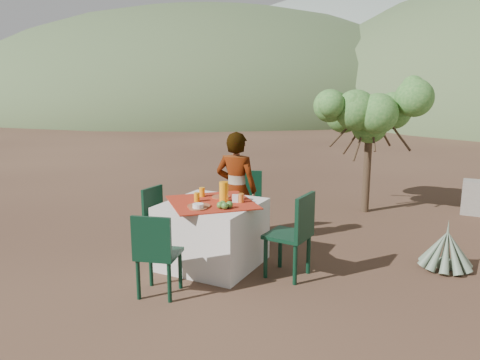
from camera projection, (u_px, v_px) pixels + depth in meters
name	position (u px, v px, depth m)	size (l,w,h in m)	color
ground	(245.00, 256.00, 5.79)	(160.00, 160.00, 0.00)	#342117
table	(212.00, 233.00, 5.45)	(1.30, 1.30, 0.76)	silver
chair_far	(246.00, 201.00, 6.44)	(0.53, 0.53, 0.91)	black
chair_near	(156.00, 251.00, 4.59)	(0.49, 0.49, 0.86)	black
chair_left	(159.00, 216.00, 5.87)	(0.39, 0.39, 0.82)	black
chair_right	(295.00, 231.00, 5.06)	(0.47, 0.47, 0.95)	black
person	(236.00, 190.00, 6.02)	(0.55, 0.36, 1.50)	#8C6651
shrub_tree	(374.00, 120.00, 7.52)	(1.63, 1.60, 1.92)	#433321
agave	(446.00, 250.00, 5.36)	(0.60, 0.61, 0.65)	slate
hill_near_left	(212.00, 108.00, 39.96)	(40.00, 40.00, 16.00)	#364B2A
hill_far_center	(416.00, 102.00, 52.97)	(60.00, 60.00, 24.00)	slate
plate_far	(221.00, 197.00, 5.57)	(0.22, 0.22, 0.01)	brown
plate_near	(199.00, 206.00, 5.16)	(0.26, 0.26, 0.01)	brown
glass_far	(202.00, 192.00, 5.61)	(0.07, 0.07, 0.11)	#FF9A10
glass_near	(197.00, 197.00, 5.37)	(0.06, 0.06, 0.10)	#FF9A10
juice_pitcher	(224.00, 192.00, 5.36)	(0.10, 0.10, 0.23)	#FF9A10
bowl_plate	(198.00, 208.00, 5.07)	(0.20, 0.20, 0.01)	brown
white_bowl	(198.00, 206.00, 5.06)	(0.12, 0.12, 0.04)	white
jar_left	(241.00, 198.00, 5.33)	(0.06, 0.06, 0.10)	orange
jar_right	(241.00, 196.00, 5.45)	(0.05, 0.05, 0.08)	orange
napkin_holder	(235.00, 198.00, 5.34)	(0.07, 0.04, 0.09)	white
fruit_cluster	(224.00, 205.00, 5.08)	(0.16, 0.14, 0.08)	#457C2D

